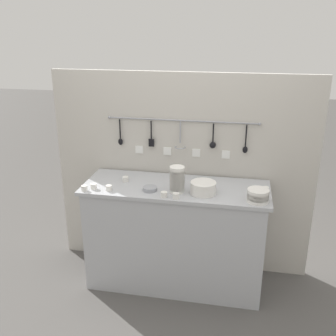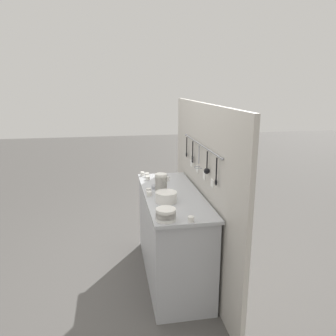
# 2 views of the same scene
# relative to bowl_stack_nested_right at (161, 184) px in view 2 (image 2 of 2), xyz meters

# --- Properties ---
(ground_plane) EXTENTS (20.00, 20.00, 0.00)m
(ground_plane) POSITION_rel_bowl_stack_nested_right_xyz_m (-0.03, 0.12, -1.05)
(ground_plane) COLOR #514F4C
(counter) EXTENTS (1.56, 0.58, 0.94)m
(counter) POSITION_rel_bowl_stack_nested_right_xyz_m (-0.03, 0.12, -0.58)
(counter) COLOR #ADAFB5
(counter) RESTS_ON ground
(back_wall) EXTENTS (2.36, 0.11, 1.85)m
(back_wall) POSITION_rel_bowl_stack_nested_right_xyz_m (-0.03, 0.44, -0.12)
(back_wall) COLOR #BCB7AD
(back_wall) RESTS_ON ground
(bowl_stack_nested_right) EXTENTS (0.12, 0.12, 0.22)m
(bowl_stack_nested_right) POSITION_rel_bowl_stack_nested_right_xyz_m (0.00, 0.00, 0.00)
(bowl_stack_nested_right) COLOR silver
(bowl_stack_nested_right) RESTS_ON counter
(bowl_stack_tall_left) EXTENTS (0.17, 0.17, 0.10)m
(bowl_stack_tall_left) POSITION_rel_bowl_stack_nested_right_xyz_m (0.64, -0.06, -0.06)
(bowl_stack_tall_left) COLOR silver
(bowl_stack_tall_left) RESTS_ON counter
(plate_stack) EXTENTS (0.21, 0.21, 0.10)m
(plate_stack) POSITION_rel_bowl_stack_nested_right_xyz_m (0.21, 0.02, -0.06)
(plate_stack) COLOR silver
(plate_stack) RESTS_ON counter
(steel_mixing_bowl) EXTENTS (0.12, 0.12, 0.03)m
(steel_mixing_bowl) POSITION_rel_bowl_stack_nested_right_xyz_m (-0.22, -0.01, -0.09)
(steel_mixing_bowl) COLOR #93969E
(steel_mixing_bowl) RESTS_ON counter
(cup_back_left) EXTENTS (0.05, 0.05, 0.05)m
(cup_back_left) POSITION_rel_bowl_stack_nested_right_xyz_m (-0.75, -0.11, -0.09)
(cup_back_left) COLOR silver
(cup_back_left) RESTS_ON counter
(cup_centre) EXTENTS (0.05, 0.05, 0.05)m
(cup_centre) POSITION_rel_bowl_stack_nested_right_xyz_m (-0.08, -0.12, -0.09)
(cup_centre) COLOR silver
(cup_centre) RESTS_ON counter
(cup_beside_plates) EXTENTS (0.05, 0.05, 0.05)m
(cup_beside_plates) POSITION_rel_bowl_stack_nested_right_xyz_m (0.01, -0.12, -0.09)
(cup_beside_plates) COLOR silver
(cup_beside_plates) RESTS_ON counter
(cup_back_right) EXTENTS (0.05, 0.05, 0.05)m
(cup_back_right) POSITION_rel_bowl_stack_nested_right_xyz_m (0.70, 0.14, -0.09)
(cup_back_right) COLOR silver
(cup_back_right) RESTS_ON counter
(cup_front_left) EXTENTS (0.05, 0.05, 0.05)m
(cup_front_left) POSITION_rel_bowl_stack_nested_right_xyz_m (-0.69, -0.06, -0.09)
(cup_front_left) COLOR silver
(cup_front_left) RESTS_ON counter
(cup_by_caddy) EXTENTS (0.05, 0.05, 0.05)m
(cup_by_caddy) POSITION_rel_bowl_stack_nested_right_xyz_m (-0.48, 0.14, -0.09)
(cup_by_caddy) COLOR silver
(cup_by_caddy) RESTS_ON counter
(cup_edge_far) EXTENTS (0.05, 0.05, 0.05)m
(cup_edge_far) POSITION_rel_bowl_stack_nested_right_xyz_m (-0.55, -0.07, -0.09)
(cup_edge_far) COLOR silver
(cup_edge_far) RESTS_ON counter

